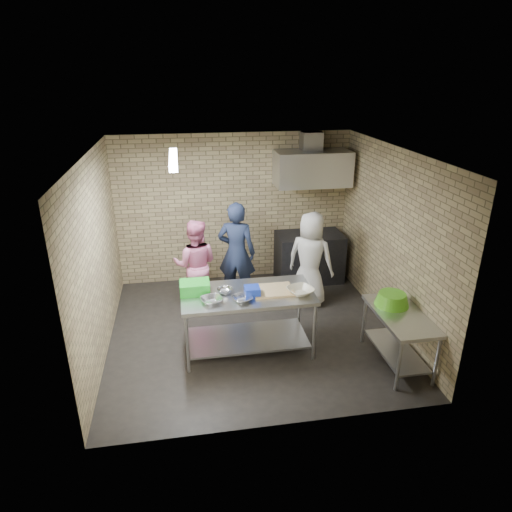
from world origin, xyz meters
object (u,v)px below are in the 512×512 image
Objects in this scene: side_counter at (398,338)px; blue_tub at (252,291)px; prep_table at (248,321)px; woman_white at (310,259)px; stove at (309,257)px; green_basin at (392,299)px; bottle_red at (312,170)px; bottle_green at (333,170)px; woman_pink at (196,265)px; green_crate at (195,287)px; man_navy at (237,253)px.

side_counter is 6.03× the size of blue_tub.
blue_tub is (0.05, -0.10, 0.51)m from prep_table.
woman_white is (1.19, 1.32, -0.16)m from blue_tub.
stove reaches higher than side_counter.
green_basin reaches higher than prep_table.
green_basin is 1.75m from woman_white.
green_basin is 3.01m from bottle_red.
bottle_green is at bearing 90.00° from side_counter.
woman_pink is (-0.64, 1.39, 0.31)m from prep_table.
green_basin reaches higher than stove.
prep_table is 1.56m from woman_pink.
woman_white is (-0.29, -1.12, -1.23)m from bottle_red.
green_basin is at bearing -80.24° from stove.
prep_table reaches higher than side_counter.
bottle_green is 0.09× the size of woman_white.
woman_pink is (-0.69, 1.49, -0.20)m from blue_tub.
woman_white is at bearing 112.54° from green_basin.
green_crate is 3.60m from bottle_green.
bottle_green is (2.63, 2.23, 1.04)m from green_crate.
bottle_green reaches higher than green_crate.
stove is 0.69× the size of man_navy.
prep_table is 3.89× the size of green_basin.
bottle_green is at bearing -86.64° from woman_white.
side_counter is 2.80m from green_crate.
green_crate is 2.66m from green_basin.
bottle_red is at bearing 97.90° from green_basin.
green_basin is 3.07× the size of bottle_green.
blue_tub reaches higher than side_counter.
woman_white is at bearing -104.61° from bottle_red.
green_crate is at bearing 168.84° from green_basin.
bottle_red is 2.06m from man_navy.
blue_tub is at bearing 170.99° from green_basin.
green_basin is (0.43, -2.50, 0.38)m from stove.
woman_white is (1.88, -0.16, 0.04)m from woman_pink.
man_navy is at bearing 21.51° from woman_white.
woman_white is (1.94, 1.10, -0.18)m from green_crate.
green_crate is 2.24m from woman_white.
woman_white reaches higher than prep_table.
bottle_red reaches higher than green_crate.
side_counter is at bearing -80.71° from stove.
bottle_red is (1.48, 2.45, 1.07)m from blue_tub.
stove is 3.02× the size of green_crate.
bottle_green is at bearing -149.00° from woman_pink.
woman_white is at bearing 48.14° from blue_tub.
green_crate reaches higher than prep_table.
side_counter is 3.41m from bottle_green.
man_navy is at bearing -159.10° from woman_pink.
blue_tub is 0.13× the size of woman_white.
bottle_red reaches higher than woman_pink.
blue_tub is at bearing 125.48° from woman_pink.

